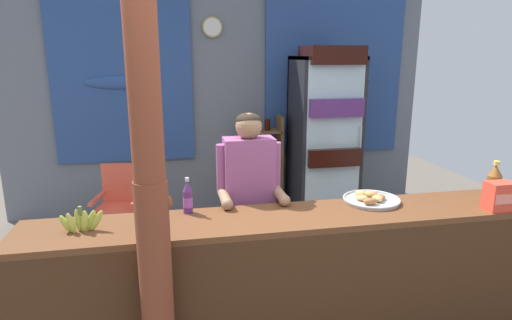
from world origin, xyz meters
The scene contains 14 objects.
ground_plane centered at (0.00, 1.24, 0.00)m, with size 8.03×8.03×0.00m, color #665B51.
back_wall_curtained centered at (0.03, 3.14, 1.43)m, with size 5.15×0.22×2.75m.
stall_counter centered at (0.11, 0.27, 0.56)m, with size 3.38×0.50×0.92m.
timber_post centered at (-0.74, 0.03, 1.25)m, with size 0.20×0.18×2.60m.
drink_fridge centered at (1.15, 2.55, 1.11)m, with size 0.73×0.75×2.02m.
bottle_shelf_rack centered at (0.45, 2.81, 0.64)m, with size 0.48×0.28×1.22m.
plastic_lawn_chair centered at (-1.15, 2.10, 0.49)m, with size 0.52×0.52×0.86m.
shopkeeper centered at (-0.08, 0.82, 0.95)m, with size 0.48×0.42×1.53m.
soda_bottle_iced_tea centered at (1.62, 0.40, 1.04)m, with size 0.10×0.10×0.28m.
soda_bottle_grape_soda centered at (-0.53, 0.55, 1.02)m, with size 0.06×0.06×0.24m.
soda_bottle_water centered at (-0.80, 0.40, 1.01)m, with size 0.06×0.06×0.22m.
snack_box_crackers centered at (1.50, 0.20, 1.01)m, with size 0.18×0.13×0.19m.
pastry_tray centered at (0.74, 0.52, 0.94)m, with size 0.40×0.40×0.06m.
banana_bunch centered at (-1.16, 0.37, 0.98)m, with size 0.27×0.06×0.16m.
Camera 1 is at (-0.61, -2.12, 1.92)m, focal length 29.95 mm.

